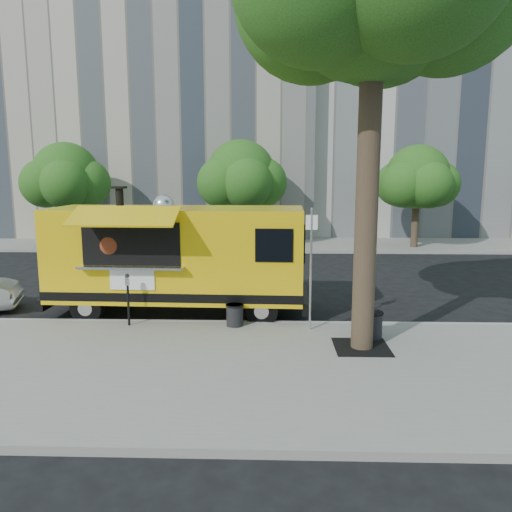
{
  "coord_description": "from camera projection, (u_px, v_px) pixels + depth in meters",
  "views": [
    {
      "loc": [
        0.58,
        -13.41,
        3.98
      ],
      "look_at": [
        0.18,
        0.0,
        1.72
      ],
      "focal_mm": 35.0,
      "sensor_mm": 36.0,
      "label": 1
    }
  ],
  "objects": [
    {
      "name": "ground",
      "position": [
        250.0,
        317.0,
        13.9
      ],
      "size": [
        120.0,
        120.0,
        0.0
      ],
      "primitive_type": "plane",
      "color": "black",
      "rests_on": "ground"
    },
    {
      "name": "sidewalk",
      "position": [
        241.0,
        370.0,
        9.94
      ],
      "size": [
        60.0,
        6.0,
        0.15
      ],
      "primitive_type": "cube",
      "color": "gray",
      "rests_on": "ground"
    },
    {
      "name": "curb",
      "position": [
        248.0,
        324.0,
        12.97
      ],
      "size": [
        60.0,
        0.14,
        0.16
      ],
      "primitive_type": "cube",
      "color": "#999993",
      "rests_on": "ground"
    },
    {
      "name": "far_sidewalk",
      "position": [
        260.0,
        245.0,
        27.19
      ],
      "size": [
        60.0,
        5.0,
        0.15
      ],
      "primitive_type": "cube",
      "color": "gray",
      "rests_on": "ground"
    },
    {
      "name": "building_left",
      "position": [
        145.0,
        52.0,
        33.82
      ],
      "size": [
        22.0,
        14.0,
        24.0
      ],
      "primitive_type": "cube",
      "color": "#A89D8C",
      "rests_on": "ground"
    },
    {
      "name": "building_mid",
      "position": [
        436.0,
        84.0,
        34.55
      ],
      "size": [
        20.0,
        14.0,
        20.0
      ],
      "primitive_type": "cube",
      "color": "#ADA8A1",
      "rests_on": "ground"
    },
    {
      "name": "tree_well",
      "position": [
        361.0,
        347.0,
        11.04
      ],
      "size": [
        1.2,
        1.2,
        0.02
      ],
      "primitive_type": "cube",
      "color": "black",
      "rests_on": "sidewalk"
    },
    {
      "name": "far_tree_a",
      "position": [
        66.0,
        176.0,
        25.69
      ],
      "size": [
        3.42,
        3.42,
        5.36
      ],
      "color": "#33261C",
      "rests_on": "far_sidewalk"
    },
    {
      "name": "far_tree_b",
      "position": [
        241.0,
        175.0,
        25.81
      ],
      "size": [
        3.6,
        3.6,
        5.5
      ],
      "color": "#33261C",
      "rests_on": "far_sidewalk"
    },
    {
      "name": "far_tree_c",
      "position": [
        417.0,
        177.0,
        25.26
      ],
      "size": [
        3.24,
        3.24,
        5.21
      ],
      "color": "#33261C",
      "rests_on": "far_sidewalk"
    },
    {
      "name": "sign_post",
      "position": [
        311.0,
        262.0,
        12.02
      ],
      "size": [
        0.28,
        0.06,
        3.0
      ],
      "color": "silver",
      "rests_on": "sidewalk"
    },
    {
      "name": "parking_meter",
      "position": [
        128.0,
        293.0,
        12.49
      ],
      "size": [
        0.11,
        0.11,
        1.33
      ],
      "color": "black",
      "rests_on": "sidewalk"
    },
    {
      "name": "food_truck",
      "position": [
        177.0,
        256.0,
        13.85
      ],
      "size": [
        7.28,
        3.45,
        3.57
      ],
      "rotation": [
        0.0,
        0.0,
        -0.03
      ],
      "color": "#E8BA0C",
      "rests_on": "ground"
    },
    {
      "name": "trash_bin_left",
      "position": [
        235.0,
        314.0,
        12.55
      ],
      "size": [
        0.46,
        0.46,
        0.55
      ],
      "color": "black",
      "rests_on": "sidewalk"
    },
    {
      "name": "trash_bin_right",
      "position": [
        372.0,
        324.0,
        11.61
      ],
      "size": [
        0.52,
        0.52,
        0.63
      ],
      "color": "black",
      "rests_on": "sidewalk"
    }
  ]
}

